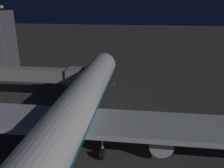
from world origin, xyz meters
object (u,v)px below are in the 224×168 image
object	(u,v)px
jet_bridge	(35,75)
traffic_cone_nose_port	(114,83)
apron_floodlight_mast	(1,39)
airliner_at_gate	(69,121)
traffic_cone_nose_starboard	(96,82)

from	to	relation	value
jet_bridge	traffic_cone_nose_port	bearing A→B (deg)	-141.76
jet_bridge	apron_floodlight_mast	world-z (taller)	apron_floodlight_mast
traffic_cone_nose_port	airliner_at_gate	bearing A→B (deg)	85.76
traffic_cone_nose_starboard	airliner_at_gate	bearing A→B (deg)	94.24
jet_bridge	apron_floodlight_mast	distance (m)	17.98
apron_floodlight_mast	traffic_cone_nose_port	size ratio (longest dim) A/B	33.45
traffic_cone_nose_starboard	apron_floodlight_mast	bearing A→B (deg)	0.90
jet_bridge	traffic_cone_nose_starboard	distance (m)	16.24
airliner_at_gate	jet_bridge	world-z (taller)	airliner_at_gate
airliner_at_gate	apron_floodlight_mast	xyz separation A→B (m)	(25.50, -29.31, 5.44)
traffic_cone_nose_starboard	jet_bridge	bearing A→B (deg)	48.41
airliner_at_gate	jet_bridge	size ratio (longest dim) A/B	2.66
airliner_at_gate	traffic_cone_nose_starboard	bearing A→B (deg)	-85.76
airliner_at_gate	apron_floodlight_mast	distance (m)	39.23
apron_floodlight_mast	traffic_cone_nose_starboard	bearing A→B (deg)	-179.10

